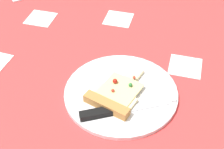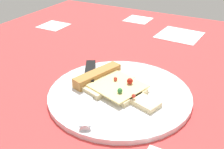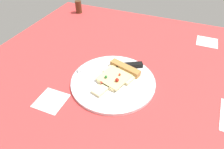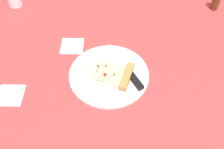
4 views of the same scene
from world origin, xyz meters
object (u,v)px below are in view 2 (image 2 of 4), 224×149
object	(u,v)px
pizza_slice	(112,84)
napkin	(180,35)
knife	(89,84)
plate	(121,94)

from	to	relation	value
pizza_slice	napkin	xyz separation A→B (cm)	(40.28, -3.07, -1.64)
knife	napkin	world-z (taller)	knife
plate	pizza_slice	size ratio (longest dim) A/B	1.55
knife	plate	bearing A→B (deg)	159.75
pizza_slice	knife	bearing A→B (deg)	-49.85
plate	pizza_slice	xyz separation A→B (cm)	(0.77, 2.48, 1.31)
plate	napkin	world-z (taller)	plate
plate	napkin	distance (cm)	41.06
plate	napkin	bearing A→B (deg)	-0.82
pizza_slice	knife	xyz separation A→B (cm)	(-1.90, 4.44, -0.18)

